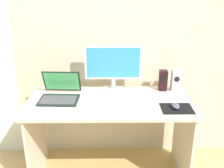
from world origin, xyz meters
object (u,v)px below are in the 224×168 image
speaker_right (176,80)px  speaker_near_monitor (163,80)px  keyboard_external (116,109)px  mouse (176,106)px  monitor (113,66)px  laptop (60,94)px

speaker_right → speaker_near_monitor: bearing=180.0°
keyboard_external → mouse: mouse is taller
mouse → monitor: bearing=139.1°
laptop → keyboard_external: bearing=-25.1°
keyboard_external → speaker_right: bearing=39.0°
laptop → keyboard_external: size_ratio=0.91×
laptop → speaker_right: bearing=10.0°
monitor → speaker_right: bearing=-0.5°
laptop → mouse: bearing=-11.7°
speaker_near_monitor → speaker_right: bearing=-0.0°
speaker_near_monitor → mouse: bearing=-84.8°
laptop → keyboard_external: laptop is taller
monitor → mouse: monitor is taller
laptop → mouse: 0.96m
monitor → laptop: bearing=-157.9°
keyboard_external → mouse: (0.47, 0.03, 0.02)m
speaker_right → laptop: bearing=-170.0°
monitor → speaker_near_monitor: (0.45, -0.00, -0.14)m
speaker_right → mouse: bearing=-102.2°
monitor → keyboard_external: monitor is taller
speaker_near_monitor → mouse: 0.38m
monitor → speaker_near_monitor: bearing=-0.6°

